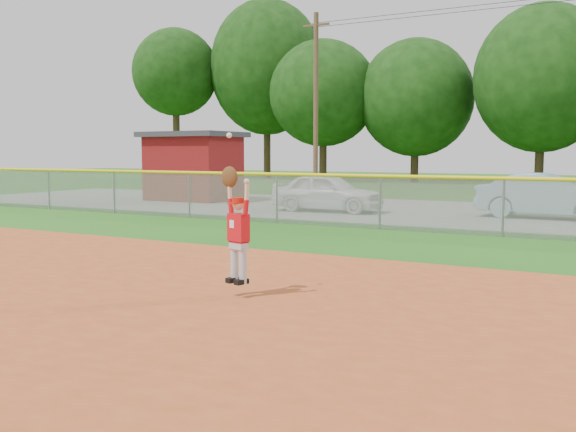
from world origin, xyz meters
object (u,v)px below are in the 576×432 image
object	(u,v)px
ballplayer	(237,226)
car_white_a	(328,192)
utility_shed	(194,166)
car_blue	(548,196)

from	to	relation	value
ballplayer	car_white_a	bearing A→B (deg)	109.97
car_white_a	ballplayer	size ratio (longest dim) A/B	1.84
ballplayer	utility_shed	bearing A→B (deg)	129.11
car_blue	utility_shed	bearing A→B (deg)	88.00
utility_shed	ballplayer	world-z (taller)	utility_shed
car_white_a	car_blue	xyz separation A→B (m)	(7.30, 1.22, 0.03)
car_white_a	utility_shed	size ratio (longest dim) A/B	0.99
car_blue	utility_shed	world-z (taller)	utility_shed
utility_shed	ballplayer	xyz separation A→B (m)	(12.48, -15.35, -0.48)
car_white_a	ballplayer	xyz separation A→B (m)	(4.78, -13.15, 0.36)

